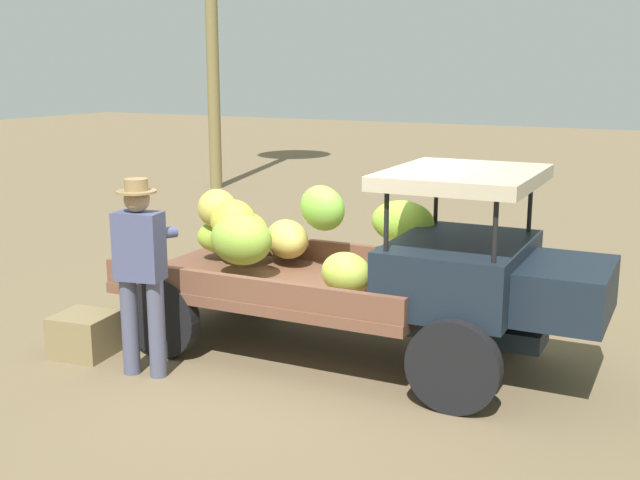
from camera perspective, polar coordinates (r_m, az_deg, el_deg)
name	(u,v)px	position (r m, az deg, el deg)	size (l,w,h in m)	color
ground_plane	(308,358)	(7.46, -0.89, -8.53)	(60.00, 60.00, 0.00)	brown
truck	(368,266)	(7.27, 3.51, -1.91)	(4.52, 1.84, 1.82)	#18212D
farmer	(141,265)	(6.94, -12.88, -1.79)	(0.53, 0.49, 1.75)	#4E5069
wooden_crate	(85,334)	(7.79, -16.69, -6.58)	(0.52, 0.50, 0.40)	olive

